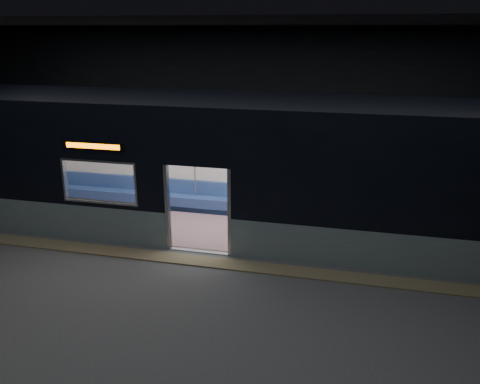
% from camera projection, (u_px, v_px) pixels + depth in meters
% --- Properties ---
extents(station_floor, '(24.00, 14.00, 0.01)m').
position_uv_depth(station_floor, '(184.00, 272.00, 10.80)').
color(station_floor, '#47494C').
rests_on(station_floor, ground).
extents(station_envelope, '(24.00, 14.00, 5.00)m').
position_uv_depth(station_envelope, '(177.00, 98.00, 9.67)').
color(station_envelope, black).
rests_on(station_envelope, station_floor).
extents(tactile_strip, '(22.80, 0.50, 0.03)m').
position_uv_depth(tactile_strip, '(192.00, 260.00, 11.30)').
color(tactile_strip, '#8C7F59').
rests_on(tactile_strip, station_floor).
extents(metro_car, '(18.00, 3.04, 3.35)m').
position_uv_depth(metro_car, '(216.00, 159.00, 12.58)').
color(metro_car, '#869AA0').
rests_on(metro_car, station_floor).
extents(passenger, '(0.43, 0.71, 1.39)m').
position_uv_depth(passenger, '(336.00, 195.00, 13.15)').
color(passenger, black).
rests_on(passenger, metro_car).
extents(handbag, '(0.33, 0.29, 0.15)m').
position_uv_depth(handbag, '(335.00, 203.00, 12.98)').
color(handbag, black).
rests_on(handbag, passenger).
extents(transit_map, '(0.91, 0.03, 0.59)m').
position_uv_depth(transit_map, '(375.00, 171.00, 13.03)').
color(transit_map, white).
rests_on(transit_map, metro_car).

